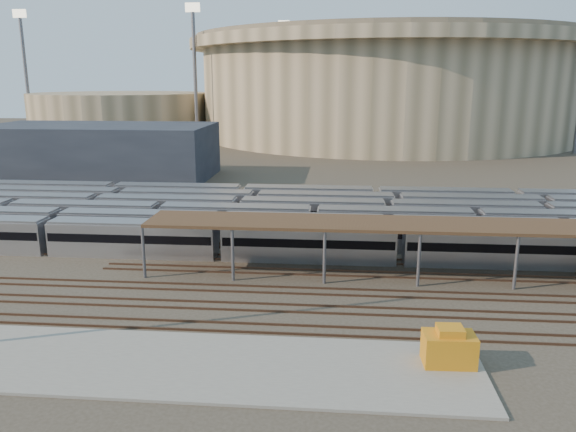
% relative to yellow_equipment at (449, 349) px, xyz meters
% --- Properties ---
extents(ground, '(420.00, 420.00, 0.00)m').
position_rel_yellow_equipment_xyz_m(ground, '(-17.74, 13.50, -1.25)').
color(ground, '#383026').
rests_on(ground, ground).
extents(apron, '(50.00, 9.00, 0.20)m').
position_rel_yellow_equipment_xyz_m(apron, '(-22.74, -1.50, -1.15)').
color(apron, gray).
rests_on(apron, ground).
extents(subway_trains, '(122.74, 23.90, 3.60)m').
position_rel_yellow_equipment_xyz_m(subway_trains, '(-18.37, 32.00, 0.55)').
color(subway_trains, '#A9A9AD').
rests_on(subway_trains, ground).
extents(inspection_shed, '(60.30, 6.00, 5.30)m').
position_rel_yellow_equipment_xyz_m(inspection_shed, '(4.26, 17.50, 3.74)').
color(inspection_shed, slate).
rests_on(inspection_shed, ground).
extents(empty_tracks, '(170.00, 9.62, 0.18)m').
position_rel_yellow_equipment_xyz_m(empty_tracks, '(-17.74, 8.50, -1.16)').
color(empty_tracks, '#4C3323').
rests_on(empty_tracks, ground).
extents(stadium, '(124.00, 124.00, 32.50)m').
position_rel_yellow_equipment_xyz_m(stadium, '(7.26, 153.50, 15.22)').
color(stadium, tan).
rests_on(stadium, ground).
extents(secondary_arena, '(56.00, 56.00, 14.00)m').
position_rel_yellow_equipment_xyz_m(secondary_arena, '(-77.74, 143.50, 5.75)').
color(secondary_arena, tan).
rests_on(secondary_arena, ground).
extents(service_building, '(42.00, 20.00, 10.00)m').
position_rel_yellow_equipment_xyz_m(service_building, '(-52.74, 68.50, 3.75)').
color(service_building, '#1E232D').
rests_on(service_building, ground).
extents(floodlight_0, '(4.00, 1.00, 38.40)m').
position_rel_yellow_equipment_xyz_m(floodlight_0, '(-47.74, 123.50, 19.40)').
color(floodlight_0, slate).
rests_on(floodlight_0, ground).
extents(floodlight_1, '(4.00, 1.00, 38.40)m').
position_rel_yellow_equipment_xyz_m(floodlight_1, '(-102.74, 133.50, 19.40)').
color(floodlight_1, slate).
rests_on(floodlight_1, ground).
extents(floodlight_3, '(4.00, 1.00, 38.40)m').
position_rel_yellow_equipment_xyz_m(floodlight_3, '(-27.74, 173.50, 19.40)').
color(floodlight_3, slate).
rests_on(floodlight_3, ground).
extents(yellow_equipment, '(3.43, 2.22, 2.10)m').
position_rel_yellow_equipment_xyz_m(yellow_equipment, '(0.00, 0.00, 0.00)').
color(yellow_equipment, '#C07612').
rests_on(yellow_equipment, apron).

